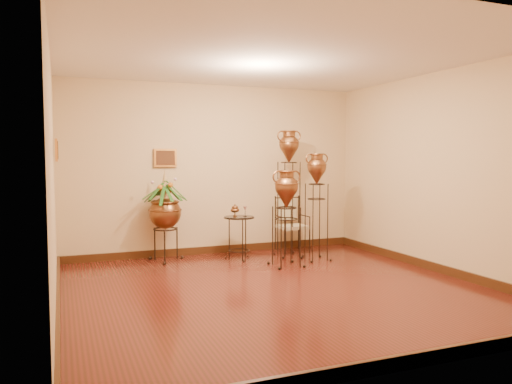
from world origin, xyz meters
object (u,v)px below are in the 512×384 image
object	(u,v)px
amphora_mid	(316,206)
armchair	(292,224)
planter_urn	(165,209)
amphora_tall	(289,192)
side_table	(239,237)

from	to	relation	value
amphora_mid	armchair	distance (m)	0.86
planter_urn	armchair	bearing A→B (deg)	-0.34
amphora_mid	armchair	bearing A→B (deg)	93.49
amphora_mid	armchair	xyz separation A→B (m)	(-0.05, 0.77, -0.39)
amphora_tall	amphora_mid	size ratio (longest dim) A/B	1.22
amphora_tall	side_table	world-z (taller)	amphora_tall
planter_urn	side_table	bearing A→B (deg)	-15.47
amphora_tall	planter_urn	distance (m)	1.99
side_table	amphora_tall	bearing A→B (deg)	-2.23
amphora_mid	side_table	size ratio (longest dim) A/B	1.97
amphora_mid	planter_urn	distance (m)	2.35
armchair	amphora_tall	bearing A→B (deg)	-124.73
armchair	side_table	xyz separation A→B (m)	(-1.07, -0.29, -0.11)
amphora_tall	planter_urn	xyz separation A→B (m)	(-1.95, 0.34, -0.24)
amphora_tall	side_table	xyz separation A→B (m)	(-0.85, 0.03, -0.70)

